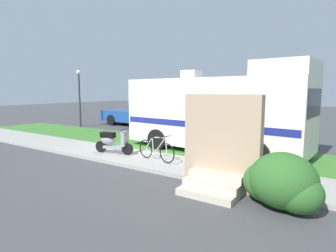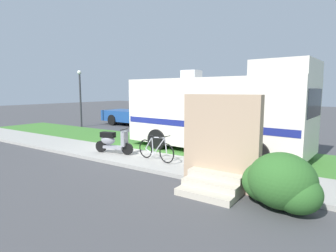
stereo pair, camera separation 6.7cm
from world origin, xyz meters
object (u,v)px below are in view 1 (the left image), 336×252
street_lamp_post (79,92)px  scooter (112,141)px  bottle_green (267,177)px  motorhome_rv (216,112)px  bicycle (156,150)px  pickup_truck_near (144,113)px

street_lamp_post → scooter: bearing=-31.7°
scooter → bottle_green: 5.73m
motorhome_rv → bottle_green: 4.19m
motorhome_rv → bicycle: 3.10m
motorhome_rv → bicycle: size_ratio=4.41×
pickup_truck_near → motorhome_rv: bearing=-32.6°
scooter → pickup_truck_near: (-4.47, 7.54, 0.38)m
scooter → bottle_green: size_ratio=5.52×
bicycle → pickup_truck_near: pickup_truck_near is taller
bicycle → pickup_truck_near: bearing=130.9°
pickup_truck_near → street_lamp_post: (-3.46, -2.64, 1.40)m
street_lamp_post → motorhome_rv: bearing=-11.1°
motorhome_rv → bicycle: motorhome_rv is taller
bicycle → scooter: bearing=-178.5°
bottle_green → pickup_truck_near: bearing=143.2°
scooter → bottle_green: bearing=-0.9°
bottle_green → street_lamp_post: 14.69m
bicycle → street_lamp_post: size_ratio=0.44×
motorhome_rv → street_lamp_post: size_ratio=1.93×
bicycle → street_lamp_post: street_lamp_post is taller
motorhome_rv → scooter: size_ratio=4.60×
bicycle → pickup_truck_near: (-6.48, 7.49, 0.46)m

